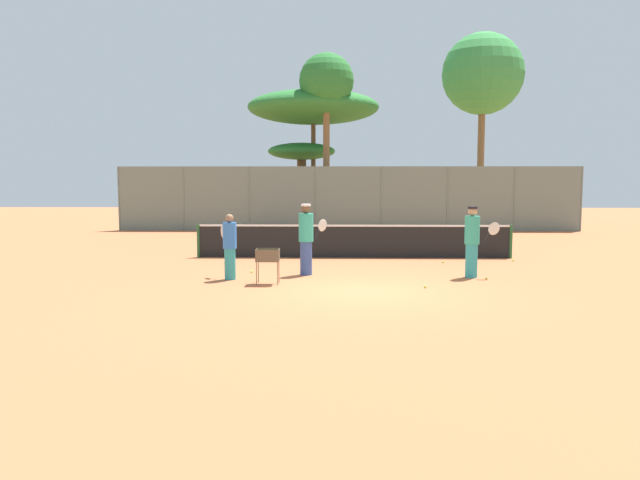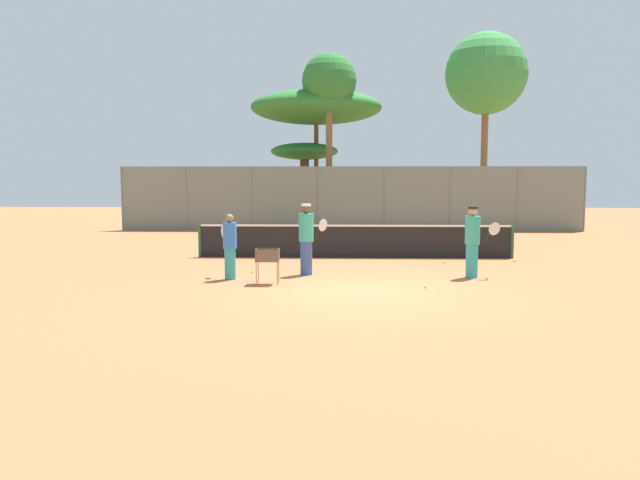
% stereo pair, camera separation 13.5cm
% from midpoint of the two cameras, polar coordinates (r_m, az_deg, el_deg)
% --- Properties ---
extents(ground_plane, '(80.00, 80.00, 0.00)m').
position_cam_midpoint_polar(ground_plane, '(14.16, 3.48, -4.79)').
color(ground_plane, '#B7663D').
extents(tennis_net, '(10.19, 0.10, 1.07)m').
position_cam_midpoint_polar(tennis_net, '(20.14, 2.90, -0.05)').
color(tennis_net, '#26592D').
rests_on(tennis_net, ground_plane).
extents(back_fence, '(22.52, 0.08, 3.12)m').
position_cam_midpoint_polar(back_fence, '(30.31, 2.44, 3.79)').
color(back_fence, slate).
rests_on(back_fence, ground_plane).
extents(tree_0, '(4.52, 4.52, 10.59)m').
position_cam_midpoint_polar(tree_0, '(36.96, 14.56, 14.42)').
color(tree_0, brown).
rests_on(tree_0, ground_plane).
extents(tree_1, '(2.77, 2.77, 8.85)m').
position_cam_midpoint_polar(tree_1, '(32.49, 0.47, 14.12)').
color(tree_1, brown).
rests_on(tree_1, ground_plane).
extents(tree_2, '(7.19, 7.19, 7.31)m').
position_cam_midpoint_polar(tree_2, '(34.93, -0.73, 12.00)').
color(tree_2, brown).
rests_on(tree_2, ground_plane).
extents(tree_3, '(3.72, 3.72, 4.50)m').
position_cam_midpoint_polar(tree_3, '(34.80, -1.81, 7.87)').
color(tree_3, brown).
rests_on(tree_3, ground_plane).
extents(player_white_outfit, '(0.95, 0.38, 1.85)m').
position_cam_midpoint_polar(player_white_outfit, '(16.55, 13.52, -0.07)').
color(player_white_outfit, teal).
rests_on(player_white_outfit, ground_plane).
extents(player_red_cap, '(0.55, 0.82, 1.67)m').
position_cam_midpoint_polar(player_red_cap, '(15.96, -8.50, -0.54)').
color(player_red_cap, teal).
rests_on(player_red_cap, ground_plane).
extents(player_yellow_shirt, '(0.79, 0.70, 1.89)m').
position_cam_midpoint_polar(player_yellow_shirt, '(16.54, -1.50, 0.17)').
color(player_yellow_shirt, '#334C8C').
rests_on(player_yellow_shirt, ground_plane).
extents(ball_cart, '(0.56, 0.41, 0.86)m').
position_cam_midpoint_polar(ball_cart, '(15.18, -5.06, -1.68)').
color(ball_cart, brown).
rests_on(ball_cart, ground_plane).
extents(tennis_ball_0, '(0.07, 0.07, 0.07)m').
position_cam_midpoint_polar(tennis_ball_0, '(16.37, 14.74, -3.42)').
color(tennis_ball_0, '#D1E54C').
rests_on(tennis_ball_0, ground_plane).
extents(tennis_ball_1, '(0.07, 0.07, 0.07)m').
position_cam_midpoint_polar(tennis_ball_1, '(20.21, 17.08, -1.77)').
color(tennis_ball_1, '#D1E54C').
rests_on(tennis_ball_1, ground_plane).
extents(tennis_ball_2, '(0.07, 0.07, 0.07)m').
position_cam_midpoint_polar(tennis_ball_2, '(19.27, 10.99, -1.98)').
color(tennis_ball_2, '#D1E54C').
rests_on(tennis_ball_2, ground_plane).
extents(tennis_ball_3, '(0.07, 0.07, 0.07)m').
position_cam_midpoint_polar(tennis_ball_3, '(17.10, -6.48, -2.89)').
color(tennis_ball_3, '#D1E54C').
rests_on(tennis_ball_3, ground_plane).
extents(tennis_ball_4, '(0.07, 0.07, 0.07)m').
position_cam_midpoint_polar(tennis_ball_4, '(14.87, 9.34, -4.22)').
color(tennis_ball_4, '#D1E54C').
rests_on(tennis_ball_4, ground_plane).
extents(parked_car, '(4.20, 1.70, 1.60)m').
position_cam_midpoint_polar(parked_car, '(33.92, 3.33, 2.47)').
color(parked_car, '#B2B7BC').
rests_on(parked_car, ground_plane).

